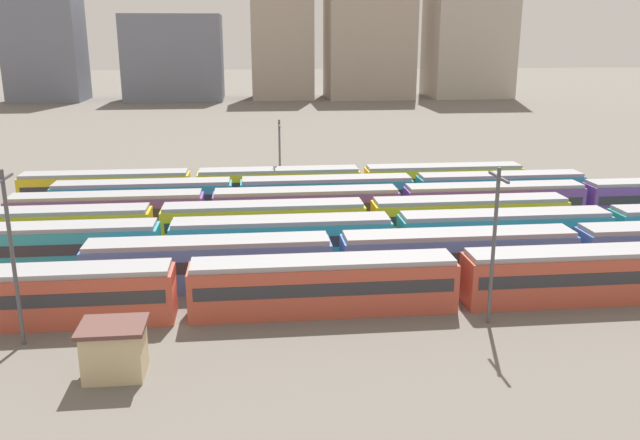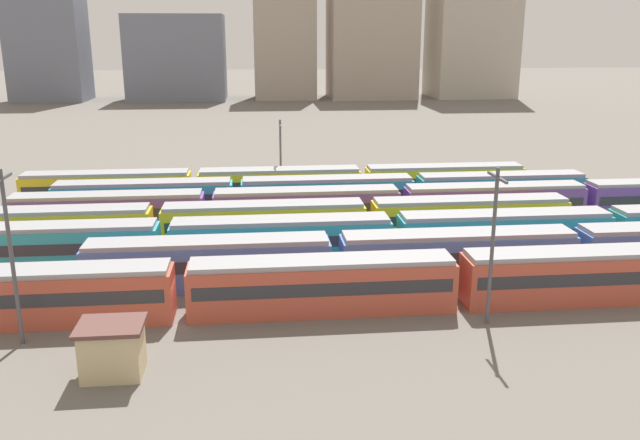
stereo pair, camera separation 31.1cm
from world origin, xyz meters
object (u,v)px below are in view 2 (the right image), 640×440
at_px(train_track_0, 589,275).
at_px(train_track_6, 280,184).
at_px(train_track_4, 584,200).
at_px(catenary_pole_2, 11,250).
at_px(train_track_2, 504,233).
at_px(signal_hut, 112,349).
at_px(catenary_pole_0, 493,240).
at_px(train_track_5, 327,194).
at_px(catenary_pole_1, 281,153).
at_px(train_track_3, 264,223).

xyz_separation_m(train_track_0, train_track_6, (-20.40, 31.20, -0.00)).
bearing_deg(train_track_4, catenary_pole_2, -153.45).
bearing_deg(train_track_2, signal_hut, -148.28).
height_order(train_track_0, catenary_pole_2, catenary_pole_2).
bearing_deg(signal_hut, catenary_pole_0, 11.02).
xyz_separation_m(train_track_5, catenary_pole_2, (-22.00, -29.06, 4.08)).
bearing_deg(signal_hut, catenary_pole_2, 144.66).
bearing_deg(catenary_pole_0, train_track_2, 65.60).
xyz_separation_m(train_track_2, catenary_pole_0, (-6.12, -13.49, 3.82)).
distance_m(train_track_0, signal_hut, 32.20).
height_order(train_track_4, train_track_5, same).
bearing_deg(train_track_0, train_track_2, 102.30).
relative_size(train_track_4, train_track_6, 2.02).
relative_size(train_track_2, catenary_pole_0, 9.06).
bearing_deg(train_track_5, train_track_6, 132.50).
distance_m(train_track_4, signal_hut, 50.19).
relative_size(train_track_2, catenary_pole_1, 10.65).
distance_m(catenary_pole_1, signal_hut, 43.42).
distance_m(train_track_4, catenary_pole_0, 30.45).
height_order(train_track_5, catenary_pole_2, catenary_pole_2).
distance_m(catenary_pole_0, catenary_pole_1, 39.17).
relative_size(train_track_3, catenary_pole_2, 5.14).
bearing_deg(catenary_pole_2, train_track_0, 4.65).
xyz_separation_m(train_track_5, train_track_6, (-4.77, 5.20, 0.00)).
relative_size(train_track_2, train_track_6, 1.68).
relative_size(train_track_0, train_track_2, 1.00).
height_order(train_track_0, train_track_5, same).
height_order(train_track_6, catenary_pole_2, catenary_pole_2).
distance_m(train_track_0, train_track_2, 10.64).
bearing_deg(train_track_5, train_track_4, -11.42).
height_order(train_track_6, catenary_pole_0, catenary_pole_0).
distance_m(train_track_6, signal_hut, 40.26).
bearing_deg(catenary_pole_0, catenary_pole_2, 179.95).
bearing_deg(catenary_pole_0, catenary_pole_1, 107.46).
height_order(train_track_3, train_track_6, same).
distance_m(train_track_4, catenary_pole_2, 53.53).
relative_size(train_track_5, train_track_6, 1.00).
height_order(train_track_5, train_track_6, same).
height_order(train_track_5, catenary_pole_1, catenary_pole_1).
bearing_deg(train_track_2, train_track_6, 131.08).
bearing_deg(train_track_6, catenary_pole_0, -70.69).
bearing_deg(catenary_pole_2, signal_hut, -35.34).
height_order(train_track_3, catenary_pole_0, catenary_pole_0).
bearing_deg(train_track_3, catenary_pole_1, 82.84).
relative_size(train_track_2, catenary_pole_2, 8.62).
bearing_deg(catenary_pole_0, train_track_3, 127.03).
xyz_separation_m(train_track_0, train_track_4, (10.11, 20.80, 0.00)).
xyz_separation_m(train_track_6, signal_hut, (-10.91, -38.75, -0.35)).
xyz_separation_m(train_track_3, train_track_6, (2.08, 15.60, 0.00)).
bearing_deg(train_track_2, train_track_3, 165.57).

